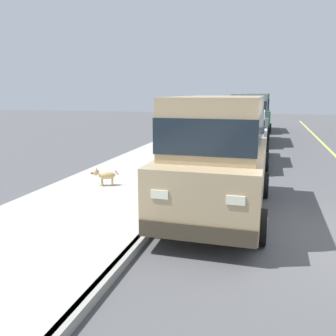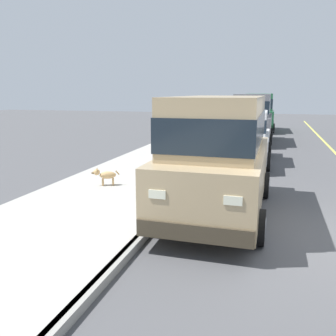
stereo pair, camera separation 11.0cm
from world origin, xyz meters
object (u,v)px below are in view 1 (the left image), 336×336
at_px(car_tan_van, 219,150).
at_px(car_grey_van, 250,116).
at_px(car_white_sedan, 242,136).
at_px(car_green_van, 255,110).
at_px(dog_tan, 105,175).

distance_m(car_tan_van, car_grey_van, 11.92).
bearing_deg(car_white_sedan, car_green_van, 89.98).
bearing_deg(dog_tan, car_tan_van, -17.45).
height_order(car_grey_van, dog_tan, car_grey_van).
bearing_deg(car_white_sedan, car_tan_van, -90.38).
bearing_deg(car_green_van, car_grey_van, -90.43).
height_order(car_grey_van, car_green_van, same).
bearing_deg(car_green_van, dog_tan, -100.72).
distance_m(car_white_sedan, car_green_van, 11.89).
relative_size(car_green_van, dog_tan, 6.97).
bearing_deg(dog_tan, car_white_sedan, 57.97).
relative_size(car_tan_van, car_white_sedan, 1.07).
height_order(car_tan_van, car_grey_van, same).
height_order(car_white_sedan, dog_tan, car_white_sedan).
xyz_separation_m(car_white_sedan, car_green_van, (0.00, 11.88, 0.41)).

